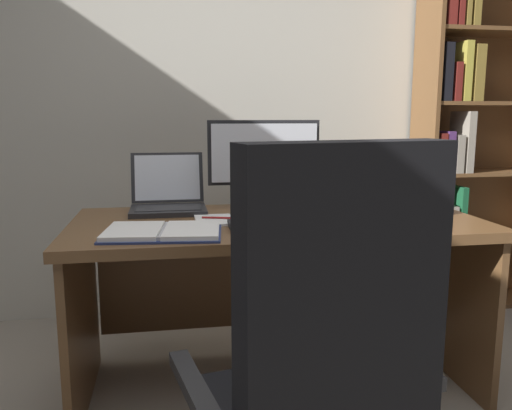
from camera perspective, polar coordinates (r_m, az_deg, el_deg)
The scene contains 13 objects.
wall_back at distance 3.11m, azimuth -1.91°, elevation 14.58°, with size 5.67×0.12×2.84m, color beige.
desk at distance 2.26m, azimuth 1.93°, elevation -6.15°, with size 1.66×0.78×0.74m.
bookshelf at distance 3.37m, azimuth 22.57°, elevation 5.90°, with size 0.84×0.31×2.05m.
office_chair at distance 1.36m, azimuth 6.78°, elevation -20.85°, with size 0.67×0.60×1.11m.
monitor at distance 2.36m, azimuth 0.90°, elevation 4.57°, with size 0.51×0.16×0.40m.
laptop at distance 2.34m, azimuth -9.66°, elevation 0.68°, with size 0.33×0.32×0.25m.
keyboard at distance 1.98m, azimuth 3.14°, elevation -2.12°, with size 0.42×0.15×0.02m, color #232326.
computer_mouse at distance 2.06m, azimuth 11.30°, elevation -1.57°, with size 0.06×0.10×0.04m, color #232326.
reading_stand_with_book at distance 2.56m, azimuth 10.40°, elevation 1.68°, with size 0.30×0.29×0.12m.
open_binder at distance 1.88m, azimuth -10.22°, elevation -2.90°, with size 0.44×0.33×0.02m.
notepad at distance 2.09m, azimuth -4.62°, elevation -1.66°, with size 0.15×0.21×0.01m, color white.
pen at distance 2.09m, azimuth -4.08°, elevation -1.41°, with size 0.01×0.01×0.14m, color maroon.
coffee_mug at distance 2.32m, azimuth 18.75°, elevation 0.18°, with size 0.09×0.09×0.11m, color maroon.
Camera 1 is at (-0.42, -1.06, 1.16)m, focal length 36.35 mm.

